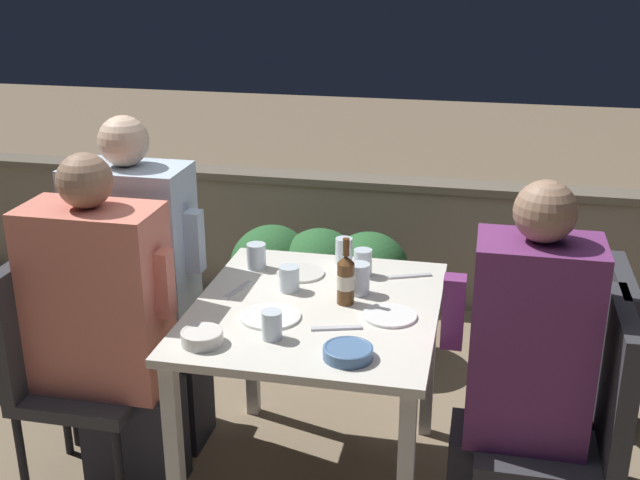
{
  "coord_description": "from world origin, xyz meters",
  "views": [
    {
      "loc": [
        0.55,
        -2.5,
        1.96
      ],
      "look_at": [
        0.0,
        0.07,
        0.98
      ],
      "focal_mm": 45.0,
      "sensor_mm": 36.0,
      "label": 1
    }
  ],
  "objects_px": {
    "chair_right_far": "(583,370)",
    "potted_plant": "(605,339)",
    "person_coral_top": "(108,331)",
    "chair_left_far": "(99,316)",
    "chair_right_near": "(580,414)",
    "beer_bottle": "(346,279)",
    "chair_left_near": "(60,354)",
    "person_blue_shirt": "(143,287)",
    "person_purple_stripe": "(519,374)"
  },
  "relations": [
    {
      "from": "chair_right_far",
      "to": "potted_plant",
      "type": "xyz_separation_m",
      "value": [
        0.15,
        0.54,
        -0.13
      ]
    },
    {
      "from": "person_coral_top",
      "to": "chair_right_far",
      "type": "distance_m",
      "value": 1.7
    },
    {
      "from": "chair_left_far",
      "to": "chair_right_near",
      "type": "relative_size",
      "value": 1.0
    },
    {
      "from": "beer_bottle",
      "to": "chair_left_far",
      "type": "bearing_deg",
      "value": 172.42
    },
    {
      "from": "chair_left_near",
      "to": "person_coral_top",
      "type": "relative_size",
      "value": 0.7
    },
    {
      "from": "person_blue_shirt",
      "to": "potted_plant",
      "type": "bearing_deg",
      "value": 15.15
    },
    {
      "from": "chair_left_far",
      "to": "person_blue_shirt",
      "type": "distance_m",
      "value": 0.25
    },
    {
      "from": "person_coral_top",
      "to": "person_blue_shirt",
      "type": "distance_m",
      "value": 0.32
    },
    {
      "from": "person_coral_top",
      "to": "beer_bottle",
      "type": "bearing_deg",
      "value": 12.43
    },
    {
      "from": "person_blue_shirt",
      "to": "chair_right_near",
      "type": "distance_m",
      "value": 1.68
    },
    {
      "from": "beer_bottle",
      "to": "potted_plant",
      "type": "height_order",
      "value": "beer_bottle"
    },
    {
      "from": "person_blue_shirt",
      "to": "beer_bottle",
      "type": "relative_size",
      "value": 5.58
    },
    {
      "from": "person_blue_shirt",
      "to": "chair_left_near",
      "type": "bearing_deg",
      "value": -121.55
    },
    {
      "from": "chair_right_far",
      "to": "chair_left_far",
      "type": "bearing_deg",
      "value": 178.7
    },
    {
      "from": "person_purple_stripe",
      "to": "chair_right_far",
      "type": "distance_m",
      "value": 0.4
    },
    {
      "from": "chair_left_far",
      "to": "beer_bottle",
      "type": "xyz_separation_m",
      "value": [
        1.04,
        -0.14,
        0.32
      ]
    },
    {
      "from": "chair_left_far",
      "to": "chair_right_far",
      "type": "distance_m",
      "value": 1.88
    },
    {
      "from": "person_coral_top",
      "to": "person_blue_shirt",
      "type": "relative_size",
      "value": 0.96
    },
    {
      "from": "chair_left_near",
      "to": "potted_plant",
      "type": "height_order",
      "value": "chair_left_near"
    },
    {
      "from": "chair_left_near",
      "to": "chair_left_far",
      "type": "distance_m",
      "value": 0.32
    },
    {
      "from": "chair_right_near",
      "to": "chair_left_near",
      "type": "bearing_deg",
      "value": 179.49
    },
    {
      "from": "person_blue_shirt",
      "to": "potted_plant",
      "type": "height_order",
      "value": "person_blue_shirt"
    },
    {
      "from": "person_coral_top",
      "to": "chair_right_near",
      "type": "height_order",
      "value": "person_coral_top"
    },
    {
      "from": "person_blue_shirt",
      "to": "chair_right_near",
      "type": "height_order",
      "value": "person_blue_shirt"
    },
    {
      "from": "chair_left_near",
      "to": "chair_right_near",
      "type": "height_order",
      "value": "same"
    },
    {
      "from": "chair_left_near",
      "to": "beer_bottle",
      "type": "distance_m",
      "value": 1.1
    },
    {
      "from": "person_coral_top",
      "to": "potted_plant",
      "type": "bearing_deg",
      "value": 24.13
    },
    {
      "from": "person_coral_top",
      "to": "chair_left_far",
      "type": "distance_m",
      "value": 0.4
    },
    {
      "from": "chair_left_near",
      "to": "potted_plant",
      "type": "distance_m",
      "value": 2.19
    },
    {
      "from": "chair_left_near",
      "to": "chair_right_far",
      "type": "height_order",
      "value": "same"
    },
    {
      "from": "person_blue_shirt",
      "to": "chair_right_far",
      "type": "height_order",
      "value": "person_blue_shirt"
    },
    {
      "from": "chair_left_far",
      "to": "potted_plant",
      "type": "height_order",
      "value": "chair_left_far"
    },
    {
      "from": "chair_right_near",
      "to": "chair_right_far",
      "type": "relative_size",
      "value": 1.0
    },
    {
      "from": "chair_right_near",
      "to": "beer_bottle",
      "type": "xyz_separation_m",
      "value": [
        -0.81,
        0.2,
        0.32
      ]
    },
    {
      "from": "chair_left_near",
      "to": "potted_plant",
      "type": "bearing_deg",
      "value": 21.95
    },
    {
      "from": "beer_bottle",
      "to": "potted_plant",
      "type": "bearing_deg",
      "value": 32.55
    },
    {
      "from": "person_coral_top",
      "to": "chair_right_near",
      "type": "relative_size",
      "value": 1.43
    },
    {
      "from": "person_purple_stripe",
      "to": "potted_plant",
      "type": "distance_m",
      "value": 0.95
    },
    {
      "from": "chair_left_far",
      "to": "person_blue_shirt",
      "type": "bearing_deg",
      "value": 0.0
    },
    {
      "from": "chair_left_near",
      "to": "beer_bottle",
      "type": "height_order",
      "value": "beer_bottle"
    },
    {
      "from": "chair_left_near",
      "to": "person_blue_shirt",
      "type": "distance_m",
      "value": 0.4
    },
    {
      "from": "chair_left_far",
      "to": "potted_plant",
      "type": "bearing_deg",
      "value": 13.71
    },
    {
      "from": "chair_left_far",
      "to": "person_blue_shirt",
      "type": "height_order",
      "value": "person_blue_shirt"
    },
    {
      "from": "chair_left_near",
      "to": "person_purple_stripe",
      "type": "distance_m",
      "value": 1.64
    },
    {
      "from": "chair_right_near",
      "to": "person_blue_shirt",
      "type": "bearing_deg",
      "value": 168.4
    },
    {
      "from": "chair_left_far",
      "to": "chair_right_far",
      "type": "height_order",
      "value": "same"
    },
    {
      "from": "person_blue_shirt",
      "to": "chair_right_near",
      "type": "xyz_separation_m",
      "value": [
        1.64,
        -0.34,
        -0.15
      ]
    },
    {
      "from": "person_purple_stripe",
      "to": "beer_bottle",
      "type": "bearing_deg",
      "value": 161.77
    },
    {
      "from": "person_coral_top",
      "to": "person_blue_shirt",
      "type": "height_order",
      "value": "person_blue_shirt"
    },
    {
      "from": "person_blue_shirt",
      "to": "chair_right_far",
      "type": "relative_size",
      "value": 1.49
    }
  ]
}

